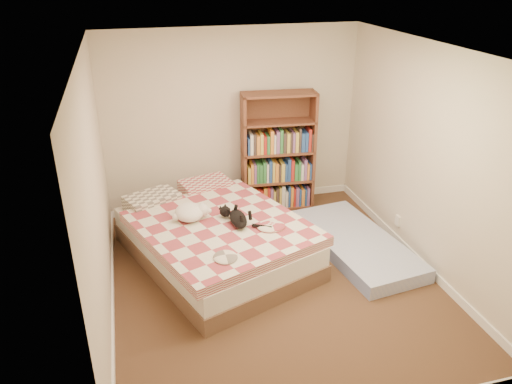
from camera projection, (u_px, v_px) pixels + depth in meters
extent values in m
cube|color=#4A3520|center=(274.00, 279.00, 5.59)|extent=(3.50, 4.00, 0.01)
cube|color=white|center=(278.00, 51.00, 4.53)|extent=(3.50, 4.00, 0.01)
cube|color=beige|center=(233.00, 121.00, 6.81)|extent=(3.50, 0.01, 2.50)
cube|color=beige|center=(363.00, 293.00, 3.31)|extent=(3.50, 0.01, 2.50)
cube|color=beige|center=(96.00, 196.00, 4.65)|extent=(0.01, 4.00, 2.50)
cube|color=beige|center=(428.00, 161.00, 5.47)|extent=(0.01, 4.00, 2.50)
cube|color=white|center=(235.00, 200.00, 7.31)|extent=(3.50, 0.02, 0.10)
cube|color=white|center=(113.00, 301.00, 5.16)|extent=(0.02, 4.00, 0.10)
cube|color=white|center=(413.00, 254.00, 5.97)|extent=(0.02, 4.00, 0.10)
cube|color=white|center=(398.00, 221.00, 6.22)|extent=(0.03, 0.09, 0.13)
cube|color=brown|center=(215.00, 251.00, 5.94)|extent=(2.30, 2.71, 0.21)
cube|color=silver|center=(215.00, 235.00, 5.85)|extent=(2.25, 2.65, 0.23)
cube|color=#A33C46|center=(214.00, 222.00, 5.77)|extent=(2.23, 2.35, 0.11)
cube|color=slate|center=(173.00, 193.00, 6.42)|extent=(0.73, 0.60, 0.17)
cube|color=#A33C46|center=(230.00, 186.00, 6.60)|extent=(0.73, 0.60, 0.17)
cube|color=#572E1E|center=(244.00, 155.00, 6.78)|extent=(0.07, 0.34, 1.67)
cube|color=#572E1E|center=(311.00, 149.00, 7.00)|extent=(0.07, 0.34, 1.67)
cube|color=#572E1E|center=(275.00, 149.00, 7.03)|extent=(1.00, 0.11, 1.67)
cube|color=#572E1E|center=(277.00, 205.00, 7.24)|extent=(1.03, 0.42, 0.03)
cube|color=#572E1E|center=(278.00, 152.00, 6.89)|extent=(1.03, 0.42, 0.03)
cube|color=#572E1E|center=(279.00, 94.00, 6.55)|extent=(1.03, 0.42, 0.03)
cube|color=#7E92D2|center=(356.00, 244.00, 6.13)|extent=(1.08, 1.98, 0.17)
ellipsoid|color=black|center=(238.00, 219.00, 5.59)|extent=(0.36, 0.44, 0.13)
sphere|color=black|center=(234.00, 209.00, 5.78)|extent=(0.17, 0.17, 0.13)
cone|color=black|center=(230.00, 204.00, 5.78)|extent=(0.06, 0.06, 0.05)
cone|color=black|center=(236.00, 203.00, 5.80)|extent=(0.06, 0.06, 0.05)
cylinder|color=black|center=(253.00, 232.00, 5.39)|extent=(0.15, 0.22, 0.05)
ellipsoid|color=white|center=(189.00, 212.00, 5.68)|extent=(0.49, 0.50, 0.18)
sphere|color=white|center=(200.00, 214.00, 5.60)|extent=(0.20, 0.20, 0.14)
sphere|color=white|center=(205.00, 217.00, 5.58)|extent=(0.09, 0.09, 0.06)
sphere|color=white|center=(176.00, 213.00, 5.72)|extent=(0.11, 0.11, 0.08)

